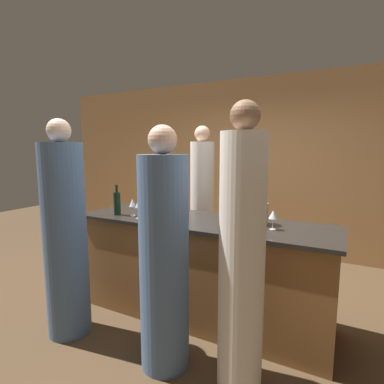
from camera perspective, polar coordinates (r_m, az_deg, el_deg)
name	(u,v)px	position (r m, az deg, el deg)	size (l,w,h in m)	color
ground_plane	(201,315)	(3.28, 1.65, -22.34)	(14.00, 14.00, 0.00)	#4C3823
back_wall	(262,166)	(4.99, 13.26, 4.82)	(8.00, 0.06, 2.80)	#A37547
bar_counter	(201,268)	(3.06, 1.69, -14.31)	(2.52, 0.77, 0.99)	brown
bartender	(202,209)	(3.80, 1.92, -3.16)	(0.30, 0.30, 1.95)	silver
guest_0	(242,260)	(2.07, 9.44, -12.71)	(0.31, 0.31, 1.97)	silver
guest_1	(65,237)	(2.90, -23.00, -7.97)	(0.37, 0.37, 1.92)	#4C6B93
guest_2	(164,259)	(2.30, -5.34, -12.64)	(0.37, 0.37, 1.84)	#4C6B93
wine_bottle_0	(117,203)	(3.20, -14.08, -2.05)	(0.07, 0.07, 0.32)	black
wine_bottle_1	(232,221)	(2.44, 7.63, -5.54)	(0.08, 0.08, 0.26)	#19381E
ice_bucket	(258,214)	(2.78, 12.47, -4.03)	(0.18, 0.18, 0.20)	#9E9993
wine_glass_0	(138,205)	(2.98, -10.20, -2.39)	(0.06, 0.06, 0.18)	silver
wine_glass_1	(273,215)	(2.62, 15.20, -4.26)	(0.07, 0.07, 0.17)	silver
wine_glass_2	(132,203)	(3.12, -11.28, -2.13)	(0.07, 0.07, 0.18)	silver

